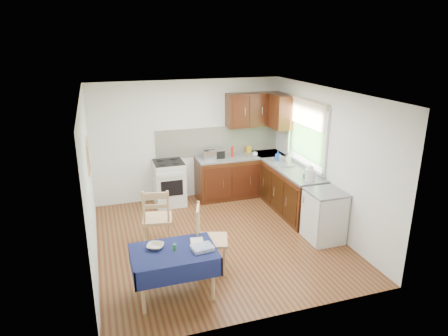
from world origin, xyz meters
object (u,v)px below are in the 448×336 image
object	(u,v)px
dining_table	(174,258)
toaster	(209,155)
chair_near	(208,237)
chair_far	(157,216)
kettle	(310,174)
sandwich_press	(215,153)
dish_rack	(284,164)

from	to	relation	value
dining_table	toaster	world-z (taller)	toaster
dining_table	toaster	size ratio (longest dim) A/B	4.19
dining_table	chair_near	distance (m)	0.74
toaster	chair_far	bearing A→B (deg)	-112.25
kettle	toaster	bearing A→B (deg)	126.14
kettle	sandwich_press	bearing A→B (deg)	122.07
sandwich_press	dining_table	bearing A→B (deg)	-127.39
chair_far	dish_rack	bearing A→B (deg)	-151.76
kettle	dining_table	bearing A→B (deg)	-155.05
dining_table	kettle	distance (m)	2.99
toaster	kettle	xyz separation A→B (m)	(1.32, -1.81, 0.03)
toaster	sandwich_press	xyz separation A→B (m)	(0.15, 0.07, 0.00)
dining_table	chair_near	world-z (taller)	chair_near
chair_near	toaster	distance (m)	2.76
chair_far	sandwich_press	distance (m)	2.38
dining_table	chair_far	world-z (taller)	chair_far
sandwich_press	kettle	size ratio (longest dim) A/B	1.16
toaster	dish_rack	world-z (taller)	toaster
dish_rack	kettle	world-z (taller)	kettle
toaster	dining_table	bearing A→B (deg)	-97.46
dining_table	toaster	distance (m)	3.37
chair_far	dish_rack	distance (m)	2.80
toaster	sandwich_press	distance (m)	0.16
dish_rack	chair_far	bearing A→B (deg)	-154.27
dining_table	sandwich_press	distance (m)	3.49
dining_table	kettle	size ratio (longest dim) A/B	3.84
dining_table	chair_far	size ratio (longest dim) A/B	1.05
kettle	chair_far	bearing A→B (deg)	177.94
chair_near	dining_table	bearing A→B (deg)	144.10
dining_table	chair_far	bearing A→B (deg)	79.51
chair_far	toaster	bearing A→B (deg)	-118.22
chair_far	chair_near	distance (m)	1.08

